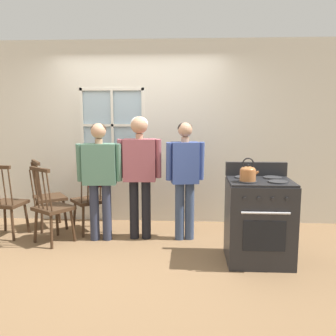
# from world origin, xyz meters

# --- Properties ---
(ground_plane) EXTENTS (16.00, 16.00, 0.00)m
(ground_plane) POSITION_xyz_m (0.00, 0.00, 0.00)
(ground_plane) COLOR brown
(wall_back) EXTENTS (6.40, 0.16, 2.70)m
(wall_back) POSITION_xyz_m (0.02, 1.40, 1.34)
(wall_back) COLOR silver
(wall_back) RESTS_ON ground_plane
(chair_by_window) EXTENTS (0.58, 0.57, 0.99)m
(chair_by_window) POSITION_xyz_m (-0.62, 0.78, 0.45)
(chair_by_window) COLOR #3D2819
(chair_by_window) RESTS_ON ground_plane
(chair_near_wall) EXTENTS (0.48, 0.46, 0.99)m
(chair_near_wall) POSITION_xyz_m (-1.69, 0.53, 0.45)
(chair_near_wall) COLOR #3D2819
(chair_near_wall) RESTS_ON ground_plane
(chair_center_cluster) EXTENTS (0.57, 0.57, 0.99)m
(chair_center_cluster) POSITION_xyz_m (-0.99, 0.34, 0.45)
(chair_center_cluster) COLOR #3D2819
(chair_center_cluster) RESTS_ON ground_plane
(chair_near_stove) EXTENTS (0.57, 0.57, 0.99)m
(chair_near_stove) POSITION_xyz_m (-1.26, 0.91, 0.45)
(chair_near_stove) COLOR #3D2819
(chair_near_stove) RESTS_ON ground_plane
(person_elderly_left) EXTENTS (0.58, 0.25, 1.52)m
(person_elderly_left) POSITION_xyz_m (-0.40, 0.47, 0.92)
(person_elderly_left) COLOR #2D3347
(person_elderly_left) RESTS_ON ground_plane
(person_teen_center) EXTENTS (0.57, 0.24, 1.60)m
(person_teen_center) POSITION_xyz_m (0.10, 0.56, 0.99)
(person_teen_center) COLOR black
(person_teen_center) RESTS_ON ground_plane
(person_adult_right) EXTENTS (0.50, 0.27, 1.53)m
(person_adult_right) POSITION_xyz_m (0.69, 0.56, 0.91)
(person_adult_right) COLOR #384766
(person_adult_right) RESTS_ON ground_plane
(stove) EXTENTS (0.71, 0.68, 1.08)m
(stove) POSITION_xyz_m (1.52, -0.11, 0.47)
(stove) COLOR #232326
(stove) RESTS_ON ground_plane
(kettle) EXTENTS (0.21, 0.17, 0.25)m
(kettle) POSITION_xyz_m (1.37, -0.24, 1.02)
(kettle) COLOR #A86638
(kettle) RESTS_ON stove
(potted_plant) EXTENTS (0.15, 0.15, 0.28)m
(potted_plant) POSITION_xyz_m (-0.32, 1.31, 1.00)
(potted_plant) COLOR #935B3D
(potted_plant) RESTS_ON wall_back
(handbag) EXTENTS (0.25, 0.25, 0.31)m
(handbag) POSITION_xyz_m (-0.47, 0.59, 0.82)
(handbag) COLOR maroon
(handbag) RESTS_ON chair_by_window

